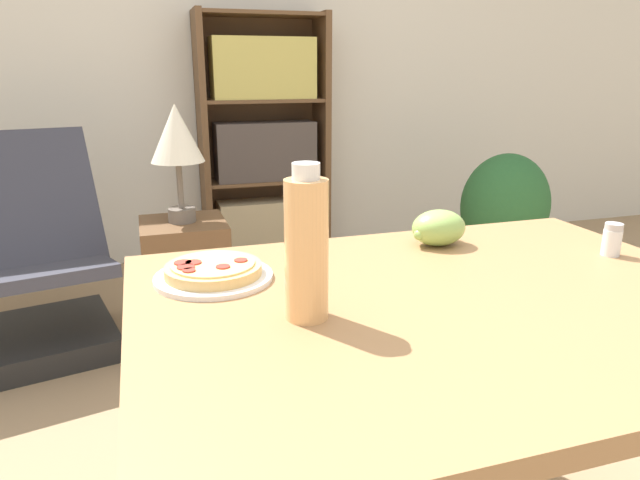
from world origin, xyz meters
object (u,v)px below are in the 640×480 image
object	(u,v)px
grape_bunch	(439,228)
salt_shaker	(612,240)
bookshelf	(264,147)
potted_plant_floor	(504,215)
pizza_on_plate	(213,272)
table_lamp	(177,139)
lounge_chair_near	(20,285)
drink_bottle	(307,248)
side_table	(187,283)

from	to	relation	value
grape_bunch	salt_shaker	bearing A→B (deg)	-29.49
bookshelf	potted_plant_floor	bearing A→B (deg)	-35.74
pizza_on_plate	salt_shaker	distance (m)	0.85
table_lamp	lounge_chair_near	bearing A→B (deg)	167.90
pizza_on_plate	drink_bottle	world-z (taller)	drink_bottle
salt_shaker	bookshelf	distance (m)	2.42
drink_bottle	table_lamp	xyz separation A→B (m)	(-0.09, 1.48, 0.01)
bookshelf	table_lamp	xyz separation A→B (m)	(-0.57, -1.03, 0.18)
lounge_chair_near	bookshelf	distance (m)	1.57
table_lamp	bookshelf	bearing A→B (deg)	61.16
lounge_chair_near	side_table	xyz separation A→B (m)	(0.65, -0.14, -0.02)
drink_bottle	lounge_chair_near	world-z (taller)	drink_bottle
lounge_chair_near	table_lamp	xyz separation A→B (m)	(0.65, -0.14, 0.58)
table_lamp	grape_bunch	bearing A→B (deg)	-67.51
drink_bottle	side_table	xyz separation A→B (m)	(-0.09, 1.48, -0.59)
side_table	table_lamp	bearing A→B (deg)	0.00
salt_shaker	table_lamp	world-z (taller)	table_lamp
pizza_on_plate	potted_plant_floor	bearing A→B (deg)	40.69
drink_bottle	bookshelf	bearing A→B (deg)	79.28
salt_shaker	side_table	size ratio (longest dim) A/B	0.13
pizza_on_plate	drink_bottle	distance (m)	0.27
table_lamp	potted_plant_floor	size ratio (longest dim) A/B	0.66
grape_bunch	potted_plant_floor	bearing A→B (deg)	49.59
salt_shaker	table_lamp	distance (m)	1.60
pizza_on_plate	table_lamp	distance (m)	1.27
grape_bunch	table_lamp	bearing A→B (deg)	112.49
table_lamp	potted_plant_floor	distance (m)	1.78
grape_bunch	side_table	xyz separation A→B (m)	(-0.49, 1.19, -0.51)
grape_bunch	side_table	size ratio (longest dim) A/B	0.24
bookshelf	side_table	bearing A→B (deg)	-118.84
drink_bottle	table_lamp	size ratio (longest dim) A/B	0.54
pizza_on_plate	side_table	bearing A→B (deg)	88.67
lounge_chair_near	side_table	distance (m)	0.67
potted_plant_floor	pizza_on_plate	bearing A→B (deg)	-139.31
pizza_on_plate	lounge_chair_near	size ratio (longest dim) A/B	0.25
salt_shaker	grape_bunch	bearing A→B (deg)	150.51
grape_bunch	bookshelf	size ratio (longest dim) A/B	0.09
salt_shaker	lounge_chair_near	size ratio (longest dim) A/B	0.08
pizza_on_plate	drink_bottle	xyz separation A→B (m)	(0.12, -0.22, 0.10)
side_table	table_lamp	xyz separation A→B (m)	(0.00, 0.00, 0.60)
side_table	lounge_chair_near	bearing A→B (deg)	167.90
bookshelf	salt_shaker	bearing A→B (deg)	-84.20
lounge_chair_near	potted_plant_floor	world-z (taller)	lounge_chair_near
drink_bottle	side_table	world-z (taller)	drink_bottle
pizza_on_plate	potted_plant_floor	distance (m)	2.31
salt_shaker	side_table	bearing A→B (deg)	120.66
bookshelf	side_table	world-z (taller)	bookshelf
grape_bunch	potted_plant_floor	size ratio (longest dim) A/B	0.18
lounge_chair_near	potted_plant_floor	size ratio (longest dim) A/B	1.26
side_table	potted_plant_floor	xyz separation A→B (m)	(1.70, 0.22, 0.11)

